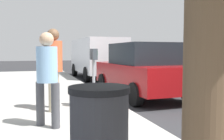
% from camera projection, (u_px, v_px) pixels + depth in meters
% --- Properties ---
extents(ground_plane, '(80.00, 80.00, 0.00)m').
position_uv_depth(ground_plane, '(149.00, 128.00, 4.93)').
color(ground_plane, '#2B2B2D').
rests_on(ground_plane, ground).
extents(parking_meter, '(0.36, 0.12, 1.41)m').
position_uv_depth(parking_meter, '(94.00, 65.00, 6.00)').
color(parking_meter, gray).
rests_on(parking_meter, sidewalk_slab).
extents(pedestrian_at_meter, '(0.54, 0.41, 1.86)m').
position_uv_depth(pedestrian_at_meter, '(53.00, 62.00, 5.77)').
color(pedestrian_at_meter, tan).
rests_on(pedestrian_at_meter, sidewalk_slab).
extents(pedestrian_bystander, '(0.42, 0.40, 1.68)m').
position_uv_depth(pedestrian_bystander, '(47.00, 72.00, 4.46)').
color(pedestrian_bystander, '#47474C').
rests_on(pedestrian_bystander, sidewalk_slab).
extents(parked_sedan_near, '(4.46, 2.09, 1.77)m').
position_uv_depth(parked_sedan_near, '(142.00, 70.00, 8.41)').
color(parked_sedan_near, maroon).
rests_on(parked_sedan_near, ground_plane).
extents(parked_van_far, '(5.22, 2.16, 2.18)m').
position_uv_depth(parked_van_far, '(97.00, 56.00, 14.17)').
color(parked_van_far, silver).
rests_on(parked_van_far, ground_plane).
extents(trash_bin, '(0.59, 0.59, 1.01)m').
position_uv_depth(trash_bin, '(99.00, 138.00, 2.43)').
color(trash_bin, '#2D2D33').
rests_on(trash_bin, sidewalk_slab).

